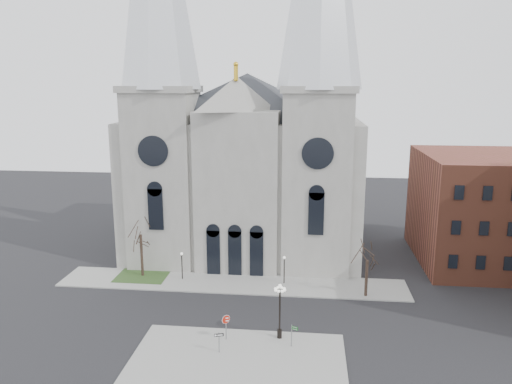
# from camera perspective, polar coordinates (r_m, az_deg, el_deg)

# --- Properties ---
(ground) EXTENTS (160.00, 160.00, 0.00)m
(ground) POSITION_cam_1_polar(r_m,az_deg,el_deg) (48.95, -4.82, -15.37)
(ground) COLOR black
(ground) RESTS_ON ground
(sidewalk_near) EXTENTS (18.00, 10.00, 0.14)m
(sidewalk_near) POSITION_cam_1_polar(r_m,az_deg,el_deg) (44.17, -2.08, -18.54)
(sidewalk_near) COLOR gray
(sidewalk_near) RESTS_ON ground
(sidewalk_far) EXTENTS (40.00, 6.00, 0.14)m
(sidewalk_far) POSITION_cam_1_polar(r_m,az_deg,el_deg) (58.73, -2.76, -10.36)
(sidewalk_far) COLOR gray
(sidewalk_far) RESTS_ON ground
(grass_patch) EXTENTS (6.00, 5.00, 0.18)m
(grass_patch) POSITION_cam_1_polar(r_m,az_deg,el_deg) (62.17, -12.82, -9.32)
(grass_patch) COLOR #28411B
(grass_patch) RESTS_ON ground
(cathedral) EXTENTS (33.00, 26.66, 54.00)m
(cathedral) POSITION_cam_1_polar(r_m,az_deg,el_deg) (66.03, -1.32, 8.67)
(cathedral) COLOR gray
(cathedral) RESTS_ON ground
(bg_building_brick) EXTENTS (14.00, 18.00, 14.00)m
(bg_building_brick) POSITION_cam_1_polar(r_m,az_deg,el_deg) (69.75, 23.88, -1.75)
(bg_building_brick) COLOR brown
(bg_building_brick) RESTS_ON ground
(tree_left) EXTENTS (3.20, 3.20, 7.50)m
(tree_left) POSITION_cam_1_polar(r_m,az_deg,el_deg) (60.39, -13.07, -4.47)
(tree_left) COLOR black
(tree_left) RESTS_ON ground
(tree_right) EXTENTS (3.20, 3.20, 6.00)m
(tree_right) POSITION_cam_1_polar(r_m,az_deg,el_deg) (55.01, 12.62, -7.35)
(tree_right) COLOR black
(tree_right) RESTS_ON ground
(ped_lamp_left) EXTENTS (0.32, 0.32, 3.26)m
(ped_lamp_left) POSITION_cam_1_polar(r_m,az_deg,el_deg) (59.53, -8.48, -7.82)
(ped_lamp_left) COLOR black
(ped_lamp_left) RESTS_ON sidewalk_far
(ped_lamp_right) EXTENTS (0.32, 0.32, 3.26)m
(ped_lamp_right) POSITION_cam_1_polar(r_m,az_deg,el_deg) (57.78, 3.25, -8.34)
(ped_lamp_right) COLOR black
(ped_lamp_right) RESTS_ON sidewalk_far
(stop_sign) EXTENTS (0.82, 0.29, 2.39)m
(stop_sign) POSITION_cam_1_polar(r_m,az_deg,el_deg) (46.15, -3.45, -14.59)
(stop_sign) COLOR slate
(stop_sign) RESTS_ON sidewalk_near
(globe_lamp) EXTENTS (1.36, 1.36, 5.19)m
(globe_lamp) POSITION_cam_1_polar(r_m,az_deg,el_deg) (45.69, 2.74, -12.70)
(globe_lamp) COLOR black
(globe_lamp) RESTS_ON sidewalk_near
(one_way_sign) EXTENTS (0.80, 0.25, 1.86)m
(one_way_sign) POSITION_cam_1_polar(r_m,az_deg,el_deg) (44.41, -4.25, -16.37)
(one_way_sign) COLOR slate
(one_way_sign) RESTS_ON sidewalk_near
(street_name_sign) EXTENTS (0.61, 0.31, 2.04)m
(street_name_sign) POSITION_cam_1_polar(r_m,az_deg,el_deg) (45.30, 4.18, -15.85)
(street_name_sign) COLOR slate
(street_name_sign) RESTS_ON sidewalk_near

